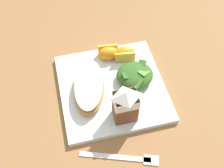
{
  "coord_description": "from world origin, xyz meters",
  "views": [
    {
      "loc": [
        0.1,
        0.42,
        0.64
      ],
      "look_at": [
        0.0,
        0.0,
        0.03
      ],
      "focal_mm": 44.63,
      "sensor_mm": 36.0,
      "label": 1
    }
  ],
  "objects_px": {
    "cheesy_pizza_bread": "(89,87)",
    "milk_carton": "(125,104)",
    "orange_wedge_middle": "(108,53)",
    "white_plate": "(112,88)",
    "green_salad_pile": "(135,75)",
    "metal_fork": "(126,158)",
    "orange_wedge_front": "(125,53)"
  },
  "relations": [
    {
      "from": "cheesy_pizza_bread",
      "to": "orange_wedge_middle",
      "type": "bearing_deg",
      "value": -126.54
    },
    {
      "from": "cheesy_pizza_bread",
      "to": "orange_wedge_front",
      "type": "height_order",
      "value": "orange_wedge_front"
    },
    {
      "from": "white_plate",
      "to": "green_salad_pile",
      "type": "distance_m",
      "value": 0.07
    },
    {
      "from": "cheesy_pizza_bread",
      "to": "white_plate",
      "type": "bearing_deg",
      "value": -178.73
    },
    {
      "from": "white_plate",
      "to": "cheesy_pizza_bread",
      "type": "relative_size",
      "value": 1.53
    },
    {
      "from": "green_salad_pile",
      "to": "milk_carton",
      "type": "distance_m",
      "value": 0.12
    },
    {
      "from": "white_plate",
      "to": "orange_wedge_front",
      "type": "height_order",
      "value": "orange_wedge_front"
    },
    {
      "from": "orange_wedge_front",
      "to": "green_salad_pile",
      "type": "bearing_deg",
      "value": 94.84
    },
    {
      "from": "white_plate",
      "to": "cheesy_pizza_bread",
      "type": "height_order",
      "value": "cheesy_pizza_bread"
    },
    {
      "from": "milk_carton",
      "to": "orange_wedge_middle",
      "type": "relative_size",
      "value": 1.72
    },
    {
      "from": "orange_wedge_front",
      "to": "orange_wedge_middle",
      "type": "relative_size",
      "value": 1.0
    },
    {
      "from": "green_salad_pile",
      "to": "orange_wedge_front",
      "type": "distance_m",
      "value": 0.08
    },
    {
      "from": "white_plate",
      "to": "orange_wedge_middle",
      "type": "xyz_separation_m",
      "value": [
        -0.01,
        -0.1,
        0.03
      ]
    },
    {
      "from": "green_salad_pile",
      "to": "metal_fork",
      "type": "distance_m",
      "value": 0.22
    },
    {
      "from": "orange_wedge_middle",
      "to": "metal_fork",
      "type": "distance_m",
      "value": 0.3
    },
    {
      "from": "milk_carton",
      "to": "orange_wedge_middle",
      "type": "height_order",
      "value": "milk_carton"
    },
    {
      "from": "metal_fork",
      "to": "orange_wedge_front",
      "type": "bearing_deg",
      "value": -104.26
    },
    {
      "from": "green_salad_pile",
      "to": "metal_fork",
      "type": "height_order",
      "value": "green_salad_pile"
    },
    {
      "from": "cheesy_pizza_bread",
      "to": "orange_wedge_middle",
      "type": "distance_m",
      "value": 0.13
    },
    {
      "from": "green_salad_pile",
      "to": "orange_wedge_middle",
      "type": "bearing_deg",
      "value": -61.53
    },
    {
      "from": "green_salad_pile",
      "to": "metal_fork",
      "type": "xyz_separation_m",
      "value": [
        0.08,
        0.21,
        -0.03
      ]
    },
    {
      "from": "milk_carton",
      "to": "green_salad_pile",
      "type": "bearing_deg",
      "value": -118.28
    },
    {
      "from": "orange_wedge_middle",
      "to": "white_plate",
      "type": "bearing_deg",
      "value": 82.07
    },
    {
      "from": "orange_wedge_middle",
      "to": "green_salad_pile",
      "type": "bearing_deg",
      "value": 118.47
    },
    {
      "from": "orange_wedge_front",
      "to": "metal_fork",
      "type": "distance_m",
      "value": 0.3
    },
    {
      "from": "white_plate",
      "to": "metal_fork",
      "type": "xyz_separation_m",
      "value": [
        0.01,
        0.2,
        -0.01
      ]
    },
    {
      "from": "cheesy_pizza_bread",
      "to": "milk_carton",
      "type": "bearing_deg",
      "value": 126.86
    },
    {
      "from": "cheesy_pizza_bread",
      "to": "milk_carton",
      "type": "xyz_separation_m",
      "value": [
        -0.07,
        0.1,
        0.04
      ]
    },
    {
      "from": "orange_wedge_middle",
      "to": "milk_carton",
      "type": "bearing_deg",
      "value": 88.55
    },
    {
      "from": "orange_wedge_middle",
      "to": "cheesy_pizza_bread",
      "type": "bearing_deg",
      "value": 53.46
    },
    {
      "from": "metal_fork",
      "to": "green_salad_pile",
      "type": "bearing_deg",
      "value": -111.23
    },
    {
      "from": "orange_wedge_middle",
      "to": "metal_fork",
      "type": "xyz_separation_m",
      "value": [
        0.03,
        0.3,
        -0.03
      ]
    }
  ]
}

